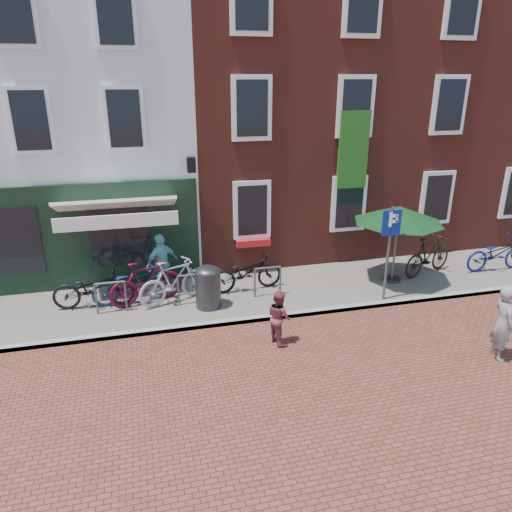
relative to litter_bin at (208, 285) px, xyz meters
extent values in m
plane|color=brown|center=(1.13, -0.94, -0.71)|extent=(80.00, 80.00, 0.00)
cube|color=slate|center=(2.13, 0.56, -0.66)|extent=(24.00, 3.00, 0.10)
cube|color=silver|center=(-3.87, 6.06, 3.79)|extent=(8.00, 8.00, 9.00)
cube|color=maroon|center=(3.13, 6.06, 4.29)|extent=(6.00, 8.00, 10.00)
cube|color=maroon|center=(9.13, 6.06, 4.29)|extent=(6.00, 8.00, 10.00)
cylinder|color=#333435|center=(0.00, 0.00, -0.13)|extent=(0.64, 0.64, 0.96)
ellipsoid|color=#333435|center=(0.00, 0.00, 0.43)|extent=(0.64, 0.64, 0.29)
cylinder|color=#4C4C4F|center=(4.53, -0.69, 0.65)|extent=(0.07, 0.07, 2.51)
cube|color=navy|center=(4.53, -0.71, 1.49)|extent=(0.50, 0.04, 0.65)
cylinder|color=#4C4C4F|center=(5.36, 0.36, -0.57)|extent=(0.50, 0.50, 0.08)
cylinder|color=#4C4C4F|center=(5.36, 0.36, 0.43)|extent=(0.06, 0.06, 2.07)
cone|color=#0F3A16|center=(5.36, 0.36, 1.46)|extent=(2.47, 2.47, 0.45)
imported|color=gray|center=(5.62, -3.65, 0.11)|extent=(0.50, 0.66, 1.64)
imported|color=brown|center=(1.29, -1.92, -0.09)|extent=(0.61, 0.70, 1.24)
imported|color=#6EB7CD|center=(-1.05, 1.17, 0.22)|extent=(1.04, 0.84, 1.65)
imported|color=black|center=(-2.80, 0.69, -0.08)|extent=(2.02, 0.77, 1.05)
imported|color=#580A20|center=(-1.50, 0.60, -0.03)|extent=(2.01, 1.11, 1.17)
imported|color=navy|center=(-1.87, 0.72, -0.08)|extent=(2.06, 0.89, 1.05)
imported|color=#A8A7AA|center=(-0.81, 0.50, -0.03)|extent=(2.00, 1.23, 1.17)
imported|color=black|center=(1.16, 0.75, -0.08)|extent=(2.06, 0.90, 1.05)
imported|color=black|center=(6.59, 0.56, -0.03)|extent=(2.01, 1.18, 1.17)
imported|color=#0E1C4E|center=(8.77, 0.33, -0.08)|extent=(2.00, 0.70, 1.05)
camera|label=1|loc=(-1.48, -10.90, 4.92)|focal=33.51mm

